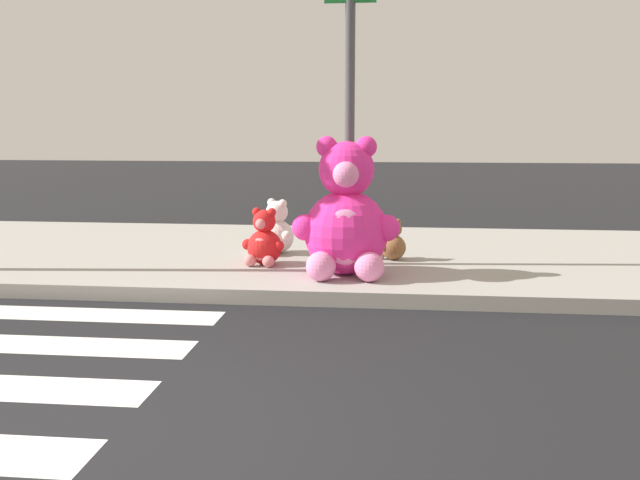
{
  "coord_description": "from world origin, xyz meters",
  "views": [
    {
      "loc": [
        1.52,
        -3.47,
        1.71
      ],
      "look_at": [
        0.76,
        3.6,
        0.55
      ],
      "focal_mm": 39.51,
      "sensor_mm": 36.0,
      "label": 1
    }
  ],
  "objects": [
    {
      "name": "ground_plane",
      "position": [
        0.0,
        0.0,
        0.0
      ],
      "size": [
        60.0,
        60.0,
        0.0
      ],
      "primitive_type": "plane",
      "color": "black"
    },
    {
      "name": "sign_pole",
      "position": [
        1.0,
        4.4,
        1.85
      ],
      "size": [
        0.56,
        0.11,
        3.2
      ],
      "color": "#4C4C51",
      "rests_on": "sidewalk"
    },
    {
      "name": "plush_red",
      "position": [
        0.05,
        4.25,
        0.41
      ],
      "size": [
        0.49,
        0.45,
        0.65
      ],
      "color": "red",
      "rests_on": "sidewalk"
    },
    {
      "name": "plush_pink_large",
      "position": [
        1.01,
        3.81,
        0.73
      ],
      "size": [
        1.12,
        0.99,
        1.45
      ],
      "color": "#F22D93",
      "rests_on": "sidewalk"
    },
    {
      "name": "plush_white",
      "position": [
        0.06,
        4.96,
        0.42
      ],
      "size": [
        0.47,
        0.49,
        0.67
      ],
      "color": "white",
      "rests_on": "sidewalk"
    },
    {
      "name": "sidewalk",
      "position": [
        0.0,
        5.2,
        0.07
      ],
      "size": [
        28.0,
        4.4,
        0.15
      ],
      "primitive_type": "cube",
      "color": "#9E9B93",
      "rests_on": "ground_plane"
    },
    {
      "name": "plush_brown",
      "position": [
        1.49,
        4.71,
        0.34
      ],
      "size": [
        0.34,
        0.34,
        0.48
      ],
      "color": "olive",
      "rests_on": "sidewalk"
    }
  ]
}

